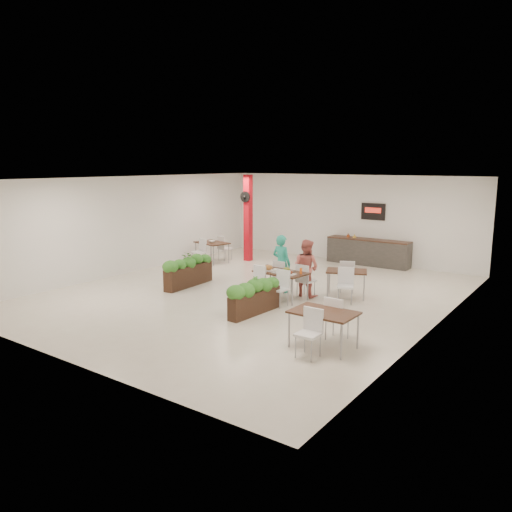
{
  "coord_description": "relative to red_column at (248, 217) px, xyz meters",
  "views": [
    {
      "loc": [
        7.95,
        -11.07,
        3.62
      ],
      "look_at": [
        0.13,
        -0.09,
        1.1
      ],
      "focal_mm": 35.0,
      "sensor_mm": 36.0,
      "label": 1
    }
  ],
  "objects": [
    {
      "name": "room_shell",
      "position": [
        3.0,
        -3.79,
        0.36
      ],
      "size": [
        10.1,
        12.1,
        3.22
      ],
      "color": "white",
      "rests_on": "ground"
    },
    {
      "name": "side_table_b",
      "position": [
        5.28,
        -2.65,
        -1.02
      ],
      "size": [
        1.27,
        1.66,
        0.92
      ],
      "rotation": [
        0.0,
        0.0,
        0.4
      ],
      "color": "black",
      "rests_on": "ground"
    },
    {
      "name": "red_column",
      "position": [
        0.0,
        0.0,
        0.0
      ],
      "size": [
        0.4,
        0.41,
        3.2
      ],
      "color": "#B80C19",
      "rests_on": "ground"
    },
    {
      "name": "diner_woman",
      "position": [
        4.31,
        -3.17,
        -0.85
      ],
      "size": [
        0.82,
        0.67,
        1.58
      ],
      "primitive_type": "imported",
      "rotation": [
        0.0,
        0.0,
        3.05
      ],
      "color": "#CF645C",
      "rests_on": "ground"
    },
    {
      "name": "side_table_a",
      "position": [
        -0.89,
        -1.03,
        -1.01
      ],
      "size": [
        1.38,
        1.67,
        0.92
      ],
      "rotation": [
        0.0,
        0.0,
        -0.23
      ],
      "color": "black",
      "rests_on": "ground"
    },
    {
      "name": "side_table_c",
      "position": [
        6.57,
        -6.42,
        -1.01
      ],
      "size": [
        1.27,
        1.62,
        0.92
      ],
      "rotation": [
        0.0,
        0.0,
        -0.01
      ],
      "color": "black",
      "rests_on": "ground"
    },
    {
      "name": "ground",
      "position": [
        3.0,
        -3.79,
        -1.64
      ],
      "size": [
        12.0,
        12.0,
        0.0
      ],
      "primitive_type": "plane",
      "color": "beige",
      "rests_on": "ground"
    },
    {
      "name": "planter_left",
      "position": [
        0.91,
        -4.22,
        -1.13
      ],
      "size": [
        0.49,
        1.98,
        1.04
      ],
      "rotation": [
        0.0,
        0.0,
        1.63
      ],
      "color": "black",
      "rests_on": "ground"
    },
    {
      "name": "main_table",
      "position": [
        3.9,
        -3.83,
        -1.01
      ],
      "size": [
        1.47,
        1.73,
        0.92
      ],
      "rotation": [
        0.0,
        0.0,
        -0.1
      ],
      "color": "black",
      "rests_on": "ground"
    },
    {
      "name": "diner_man",
      "position": [
        3.51,
        -3.17,
        -0.82
      ],
      "size": [
        0.63,
        0.45,
        1.64
      ],
      "primitive_type": "imported",
      "rotation": [
        0.0,
        0.0,
        3.05
      ],
      "color": "teal",
      "rests_on": "ground"
    },
    {
      "name": "service_counter",
      "position": [
        4.0,
        1.86,
        -1.15
      ],
      "size": [
        3.0,
        0.64,
        2.2
      ],
      "color": "#2C2927",
      "rests_on": "ground"
    },
    {
      "name": "planter_right",
      "position": [
        4.14,
        -5.36,
        -1.16
      ],
      "size": [
        0.48,
        1.79,
        0.93
      ],
      "rotation": [
        0.0,
        0.0,
        1.51
      ],
      "color": "black",
      "rests_on": "ground"
    }
  ]
}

